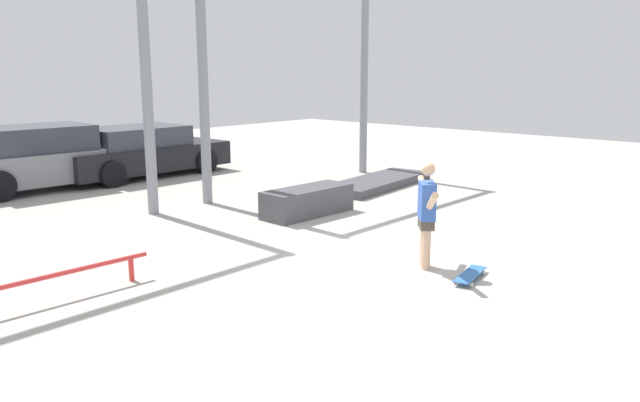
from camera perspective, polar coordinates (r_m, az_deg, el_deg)
The scene contains 9 objects.
ground_plane at distance 9.31m, azimuth 5.22°, elevation -5.03°, with size 36.00×36.00×0.00m, color #B2ADA3.
skateboarder at distance 8.67m, azimuth 9.72°, elevation -0.85°, with size 1.07×0.95×1.49m.
skateboard at distance 8.50m, azimuth 13.56°, elevation -6.56°, with size 0.83×0.36×0.08m.
grind_box at distance 11.78m, azimuth -1.15°, elevation -0.03°, with size 1.86×0.70×0.52m, color #47474C.
manual_pad at distance 14.71m, azimuth 5.34°, elevation 1.71°, with size 3.27×1.09×0.19m, color #47474C.
grind_rail at distance 8.11m, azimuth -23.08°, elevation -6.54°, with size 2.42×0.15×0.35m.
canopy_support_right at distance 14.53m, azimuth -2.41°, elevation 15.02°, with size 5.37×0.20×5.71m.
parked_car_grey at distance 15.66m, azimuth -24.07°, elevation 3.57°, with size 4.28×2.09×1.45m.
parked_car_black at distance 16.64m, azimuth -16.14°, elevation 4.33°, with size 4.42×1.98×1.28m.
Camera 1 is at (-7.15, -5.30, 2.73)m, focal length 35.00 mm.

